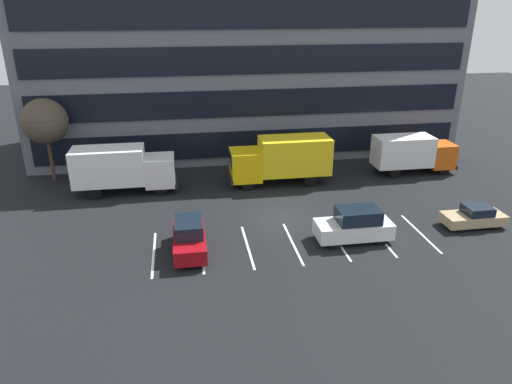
{
  "coord_description": "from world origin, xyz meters",
  "views": [
    {
      "loc": [
        -6.33,
        -28.65,
        13.95
      ],
      "look_at": [
        -1.46,
        1.51,
        1.4
      ],
      "focal_mm": 33.14,
      "sensor_mm": 36.0,
      "label": 1
    }
  ],
  "objects_px": {
    "box_truck_yellow_all": "(282,158)",
    "sedan_tan": "(474,217)",
    "suv_white": "(355,225)",
    "box_truck_white": "(122,168)",
    "bare_tree": "(45,122)",
    "box_truck_orange": "(412,152)",
    "suv_maroon": "(189,237)"
  },
  "relations": [
    {
      "from": "box_truck_yellow_all",
      "to": "suv_maroon",
      "type": "height_order",
      "value": "box_truck_yellow_all"
    },
    {
      "from": "bare_tree",
      "to": "suv_white",
      "type": "bearing_deg",
      "value": -34.0
    },
    {
      "from": "box_truck_yellow_all",
      "to": "suv_white",
      "type": "relative_size",
      "value": 1.74
    },
    {
      "from": "box_truck_yellow_all",
      "to": "sedan_tan",
      "type": "distance_m",
      "value": 14.64
    },
    {
      "from": "box_truck_yellow_all",
      "to": "box_truck_orange",
      "type": "bearing_deg",
      "value": 3.0
    },
    {
      "from": "box_truck_yellow_all",
      "to": "sedan_tan",
      "type": "height_order",
      "value": "box_truck_yellow_all"
    },
    {
      "from": "box_truck_orange",
      "to": "box_truck_white",
      "type": "bearing_deg",
      "value": -178.55
    },
    {
      "from": "box_truck_orange",
      "to": "bare_tree",
      "type": "xyz_separation_m",
      "value": [
        -29.92,
        3.1,
        3.1
      ]
    },
    {
      "from": "box_truck_yellow_all",
      "to": "box_truck_orange",
      "type": "relative_size",
      "value": 1.15
    },
    {
      "from": "box_truck_orange",
      "to": "suv_maroon",
      "type": "relative_size",
      "value": 1.61
    },
    {
      "from": "box_truck_white",
      "to": "bare_tree",
      "type": "relative_size",
      "value": 1.15
    },
    {
      "from": "box_truck_orange",
      "to": "suv_white",
      "type": "height_order",
      "value": "box_truck_orange"
    },
    {
      "from": "suv_white",
      "to": "bare_tree",
      "type": "relative_size",
      "value": 0.69
    },
    {
      "from": "box_truck_yellow_all",
      "to": "box_truck_white",
      "type": "xyz_separation_m",
      "value": [
        -12.44,
        -0.0,
        -0.1
      ]
    },
    {
      "from": "suv_maroon",
      "to": "box_truck_white",
      "type": "bearing_deg",
      "value": 114.77
    },
    {
      "from": "bare_tree",
      "to": "box_truck_orange",
      "type": "bearing_deg",
      "value": -5.92
    },
    {
      "from": "box_truck_orange",
      "to": "suv_maroon",
      "type": "distance_m",
      "value": 22.04
    },
    {
      "from": "box_truck_orange",
      "to": "sedan_tan",
      "type": "xyz_separation_m",
      "value": [
        -0.62,
        -10.34,
        -1.16
      ]
    },
    {
      "from": "box_truck_orange",
      "to": "box_truck_white",
      "type": "distance_m",
      "value": 23.91
    },
    {
      "from": "box_truck_white",
      "to": "bare_tree",
      "type": "xyz_separation_m",
      "value": [
        -6.02,
        3.71,
        2.91
      ]
    },
    {
      "from": "suv_maroon",
      "to": "sedan_tan",
      "type": "height_order",
      "value": "suv_maroon"
    },
    {
      "from": "box_truck_white",
      "to": "box_truck_orange",
      "type": "bearing_deg",
      "value": 1.45
    },
    {
      "from": "box_truck_white",
      "to": "bare_tree",
      "type": "height_order",
      "value": "bare_tree"
    },
    {
      "from": "sedan_tan",
      "to": "suv_white",
      "type": "height_order",
      "value": "suv_white"
    },
    {
      "from": "suv_maroon",
      "to": "bare_tree",
      "type": "height_order",
      "value": "bare_tree"
    },
    {
      "from": "box_truck_yellow_all",
      "to": "bare_tree",
      "type": "relative_size",
      "value": 1.2
    },
    {
      "from": "box_truck_orange",
      "to": "suv_white",
      "type": "xyz_separation_m",
      "value": [
        -9.08,
        -10.95,
        -0.82
      ]
    },
    {
      "from": "suv_maroon",
      "to": "suv_white",
      "type": "distance_m",
      "value": 10.12
    },
    {
      "from": "bare_tree",
      "to": "box_truck_yellow_all",
      "type": "bearing_deg",
      "value": -11.35
    },
    {
      "from": "box_truck_yellow_all",
      "to": "bare_tree",
      "type": "bearing_deg",
      "value": 168.65
    },
    {
      "from": "box_truck_white",
      "to": "suv_white",
      "type": "distance_m",
      "value": 18.1
    },
    {
      "from": "suv_white",
      "to": "sedan_tan",
      "type": "bearing_deg",
      "value": 4.16
    }
  ]
}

